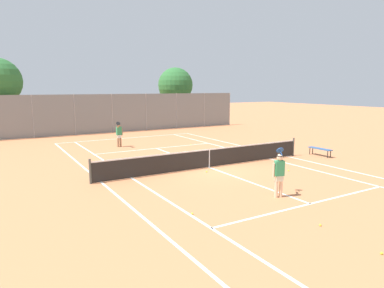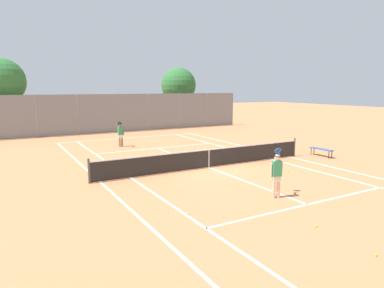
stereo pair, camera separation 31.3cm
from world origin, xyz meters
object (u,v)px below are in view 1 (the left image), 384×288
loose_tennis_ball_5 (191,144)px  tree_behind_right (174,86)px  loose_tennis_ball_0 (192,214)px  loose_tennis_ball_3 (207,172)px  loose_tennis_ball_2 (382,253)px  loose_tennis_ball_1 (320,225)px  player_far_left (119,133)px  tennis_net (209,158)px  loose_tennis_ball_4 (288,171)px  courtside_bench (320,149)px  player_near_side (279,173)px

loose_tennis_ball_5 → tree_behind_right: (5.64, 13.29, 4.12)m
loose_tennis_ball_0 → tree_behind_right: tree_behind_right is taller
loose_tennis_ball_3 → tree_behind_right: size_ratio=0.01×
loose_tennis_ball_0 → loose_tennis_ball_2: same height
loose_tennis_ball_1 → player_far_left: bearing=92.3°
loose_tennis_ball_3 → tennis_net: bearing=50.4°
loose_tennis_ball_4 → loose_tennis_ball_5: bearing=91.2°
loose_tennis_ball_4 → courtside_bench: bearing=21.8°
tennis_net → loose_tennis_ball_0: size_ratio=181.82×
tree_behind_right → tennis_net: bearing=-112.9°
loose_tennis_ball_5 → loose_tennis_ball_1: bearing=-105.5°
loose_tennis_ball_1 → courtside_bench: size_ratio=0.04×
loose_tennis_ball_5 → player_far_left: bearing=158.9°
loose_tennis_ball_4 → courtside_bench: size_ratio=0.04×
loose_tennis_ball_4 → tree_behind_right: 23.36m
player_near_side → courtside_bench: (7.68, 4.42, -0.52)m
tree_behind_right → loose_tennis_ball_5: bearing=-113.0°
player_far_left → loose_tennis_ball_1: player_far_left is taller
loose_tennis_ball_4 → loose_tennis_ball_1: bearing=-128.3°
loose_tennis_ball_0 → loose_tennis_ball_1: 3.85m
tennis_net → loose_tennis_ball_1: 8.00m
tennis_net → tree_behind_right: size_ratio=1.94×
tennis_net → courtside_bench: size_ratio=8.00×
loose_tennis_ball_5 → loose_tennis_ball_4: bearing=-88.8°
loose_tennis_ball_2 → player_far_left: bearing=91.6°
loose_tennis_ball_2 → loose_tennis_ball_4: size_ratio=1.00×
tennis_net → player_far_left: player_far_left is taller
tennis_net → loose_tennis_ball_1: (-1.30, -7.88, -0.48)m
loose_tennis_ball_1 → loose_tennis_ball_4: size_ratio=1.00×
player_near_side → loose_tennis_ball_4: player_near_side is taller
loose_tennis_ball_3 → tree_behind_right: tree_behind_right is taller
player_near_side → player_far_left: size_ratio=1.00×
loose_tennis_ball_0 → loose_tennis_ball_2: bearing=-60.3°
tennis_net → player_far_left: (-1.93, 8.21, 0.42)m
loose_tennis_ball_1 → courtside_bench: (8.56, 7.02, 0.38)m
tennis_net → loose_tennis_ball_0: tennis_net is taller
player_far_left → loose_tennis_ball_1: bearing=-87.7°
player_near_side → player_far_left: (-1.51, 13.49, 0.00)m
courtside_bench → tree_behind_right: bearing=87.0°
tennis_net → courtside_bench: bearing=-6.8°
tennis_net → loose_tennis_ball_0: (-4.06, -5.20, -0.48)m
tennis_net → loose_tennis_ball_1: tennis_net is taller
tennis_net → courtside_bench: 7.31m
loose_tennis_ball_4 → courtside_bench: (4.39, 1.76, 0.38)m
player_near_side → loose_tennis_ball_3: 4.56m
loose_tennis_ball_2 → loose_tennis_ball_3: (0.76, 8.98, 0.00)m
loose_tennis_ball_1 → loose_tennis_ball_4: bearing=51.7°
player_far_left → loose_tennis_ball_4: size_ratio=26.88×
loose_tennis_ball_0 → loose_tennis_ball_3: same height
loose_tennis_ball_2 → courtside_bench: courtside_bench is taller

